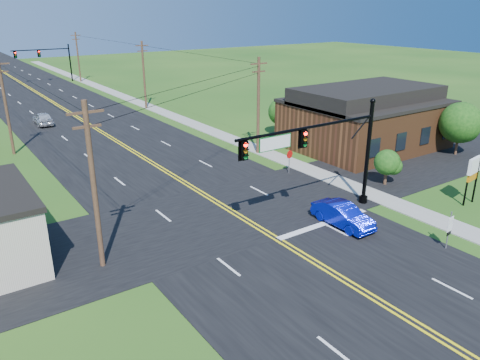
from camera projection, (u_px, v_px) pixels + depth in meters
ground at (366, 296)px, 22.59m from camera, size 260.00×260.00×0.00m
road_main at (71, 114)px, 61.24m from camera, size 16.00×220.00×0.04m
road_cross at (229, 212)px, 31.86m from camera, size 70.00×10.00×0.04m
sidewalk at (177, 118)px, 59.08m from camera, size 2.00×160.00×0.08m
signal_mast_main at (321, 149)px, 29.43m from camera, size 11.30×0.60×7.48m
signal_mast_far at (45, 58)px, 85.23m from camera, size 10.98×0.60×7.48m
brick_building at (365, 123)px, 46.32m from camera, size 14.20×11.20×4.70m
utility_pole_left_a at (94, 184)px, 23.64m from camera, size 1.80×0.28×9.00m
utility_pole_left_b at (6, 105)px, 42.97m from camera, size 1.80×0.28×9.00m
utility_pole_right_a at (258, 104)px, 43.17m from camera, size 1.80×0.28×9.00m
utility_pole_right_b at (144, 74)px, 63.27m from camera, size 1.80×0.28×9.00m
utility_pole_right_c at (78, 56)px, 86.47m from camera, size 1.80×0.28×9.00m
tree_right_front at (460, 123)px, 43.30m from camera, size 3.80×3.80×5.00m
tree_right_back at (282, 112)px, 50.29m from camera, size 3.00×3.00×4.10m
shrub_corner at (387, 162)px, 36.20m from camera, size 2.00×2.00×2.86m
blue_car at (343, 216)px, 29.65m from camera, size 1.54×4.39×1.45m
distant_car at (43, 119)px, 55.36m from camera, size 1.85×4.44×1.50m
route_sign at (450, 228)px, 26.56m from camera, size 0.58×0.13×2.34m
stop_sign at (290, 157)px, 38.83m from camera, size 0.72×0.16×2.05m
pylon_sign at (474, 170)px, 32.42m from camera, size 1.69×0.50×3.43m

